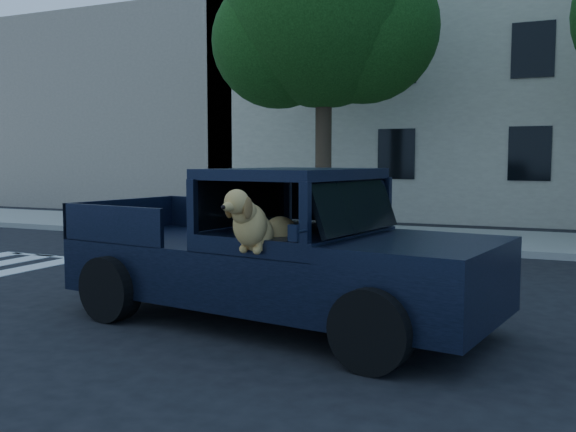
# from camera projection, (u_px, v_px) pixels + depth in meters

# --- Properties ---
(ground) EXTENTS (120.00, 120.00, 0.00)m
(ground) POSITION_uv_depth(u_px,v_px,m) (349.00, 341.00, 7.18)
(ground) COLOR black
(ground) RESTS_ON ground
(far_sidewalk) EXTENTS (60.00, 4.00, 0.15)m
(far_sidewalk) POSITION_uv_depth(u_px,v_px,m) (471.00, 240.00, 15.53)
(far_sidewalk) COLOR gray
(far_sidewalk) RESTS_ON ground
(lane_stripes) EXTENTS (21.60, 0.14, 0.01)m
(lane_stripes) POSITION_uv_depth(u_px,v_px,m) (552.00, 297.00, 9.45)
(lane_stripes) COLOR silver
(lane_stripes) RESTS_ON ground
(street_tree_left) EXTENTS (6.00, 5.20, 8.60)m
(street_tree_left) POSITION_uv_depth(u_px,v_px,m) (325.00, 20.00, 17.04)
(street_tree_left) COLOR #332619
(street_tree_left) RESTS_ON ground
(building_left) EXTENTS (12.00, 6.00, 8.00)m
(building_left) POSITION_uv_depth(u_px,v_px,m) (145.00, 114.00, 27.94)
(building_left) COLOR tan
(building_left) RESTS_ON ground
(pickup_truck) EXTENTS (5.62, 3.13, 1.92)m
(pickup_truck) POSITION_uv_depth(u_px,v_px,m) (269.00, 271.00, 7.93)
(pickup_truck) COLOR black
(pickup_truck) RESTS_ON ground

